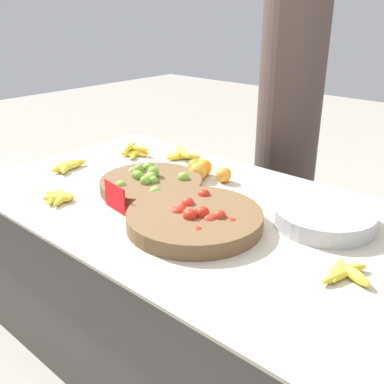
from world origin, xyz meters
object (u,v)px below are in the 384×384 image
at_px(price_sign, 115,197).
at_px(vendor_person, 287,131).
at_px(lime_bowl, 151,183).
at_px(tomato_basket, 195,219).
at_px(metal_bowl, 324,217).

xyz_separation_m(price_sign, vendor_person, (0.04, 1.18, 0.03)).
relative_size(price_sign, vendor_person, 0.08).
xyz_separation_m(lime_bowl, tomato_basket, (0.36, -0.13, 0.00)).
height_order(lime_bowl, price_sign, price_sign).
distance_m(metal_bowl, price_sign, 0.77).
relative_size(tomato_basket, price_sign, 3.45).
bearing_deg(metal_bowl, price_sign, -147.67).
relative_size(tomato_basket, vendor_person, 0.29).
bearing_deg(tomato_basket, lime_bowl, 160.20).
height_order(tomato_basket, price_sign, price_sign).
xyz_separation_m(lime_bowl, price_sign, (0.05, -0.23, 0.03)).
xyz_separation_m(metal_bowl, vendor_person, (-0.61, 0.77, 0.05)).
height_order(metal_bowl, price_sign, price_sign).
height_order(price_sign, vendor_person, vendor_person).
bearing_deg(vendor_person, metal_bowl, -51.63).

